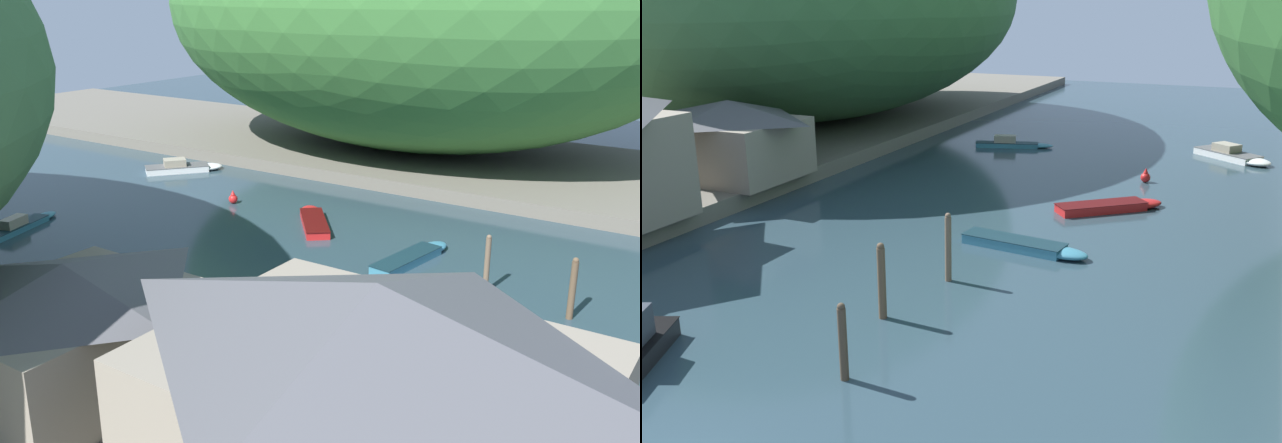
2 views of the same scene
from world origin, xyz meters
The scene contains 11 objects.
water_surface centered at (0.00, 30.00, 0.00)m, with size 130.00×130.00×0.00m, color #283D47.
left_bank centered at (-25.42, 30.00, 0.50)m, with size 22.00×120.00×1.00m.
boathouse_shed centered at (-17.65, 24.34, 3.47)m, with size 8.53×7.23×4.79m.
boat_far_right_bank centered at (2.94, 21.12, 0.25)m, with size 6.60×2.16×0.50m.
boat_white_cruiser centered at (-6.13, 44.65, 0.29)m, with size 6.40×2.92×0.98m.
boat_moored_right centered at (10.83, 46.80, 0.35)m, with size 6.21×5.52×1.11m.
boat_far_upstream centered at (5.27, 29.72, 0.25)m, with size 5.93×5.32×0.51m.
mooring_post_nearest centered at (1.38, 7.11, 1.35)m, with size 0.28×0.28×2.69m.
mooring_post_second centered at (0.22, 11.66, 1.54)m, with size 0.31×0.31×3.06m.
mooring_post_middle centered at (0.96, 16.10, 1.55)m, with size 0.28×0.28×3.08m.
channel_buoy_near centered at (5.84, 37.12, 0.38)m, with size 0.65×0.65×0.98m.
Camera 2 is at (12.97, -10.11, 11.77)m, focal length 40.00 mm.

